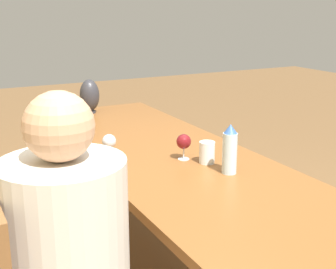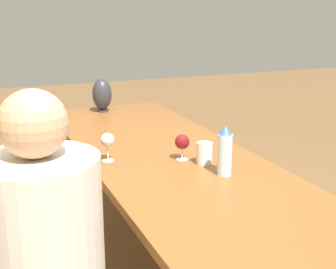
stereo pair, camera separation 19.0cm
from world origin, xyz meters
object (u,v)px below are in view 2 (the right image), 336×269
person_near (50,269)px  vase (102,94)px  water_tumbler (205,153)px  wine_glass_0 (107,141)px  water_bottle (225,151)px  chair_far (2,195)px  wine_glass_2 (182,142)px

person_near → vase: bearing=-20.0°
water_tumbler → vase: (1.27, 0.15, 0.07)m
wine_glass_0 → person_near: bearing=151.4°
water_bottle → person_near: person_near is taller
water_bottle → chair_far: size_ratio=0.23×
water_tumbler → wine_glass_2: bearing=36.2°
water_bottle → wine_glass_2: 0.27m
wine_glass_2 → person_near: bearing=129.6°
wine_glass_0 → wine_glass_2: (-0.12, -0.33, -0.01)m
water_bottle → person_near: bearing=112.8°
water_tumbler → wine_glass_2: 0.13m
wine_glass_0 → person_near: (-0.72, 0.39, -0.18)m
water_tumbler → person_near: bearing=122.3°
wine_glass_0 → wine_glass_2: bearing=-109.5°
vase → wine_glass_2: 1.17m
vase → person_near: (-1.77, 0.65, -0.20)m
water_bottle → vase: size_ratio=0.96×
water_bottle → wine_glass_2: water_bottle is taller
wine_glass_0 → chair_far: 0.66m
vase → wine_glass_2: size_ratio=1.86×
water_tumbler → chair_far: bearing=59.5°
water_bottle → chair_far: 1.18m
vase → wine_glass_2: bearing=-176.0°
vase → chair_far: bearing=135.3°
water_bottle → wine_glass_2: size_ratio=1.79×
vase → wine_glass_0: 1.08m
water_tumbler → wine_glass_2: (0.10, 0.07, 0.04)m
person_near → water_bottle: bearing=-67.2°
wine_glass_0 → wine_glass_2: wine_glass_0 is taller
wine_glass_2 → water_tumbler: bearing=-143.8°
water_tumbler → chair_far: size_ratio=0.11×
water_tumbler → wine_glass_2: wine_glass_2 is taller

